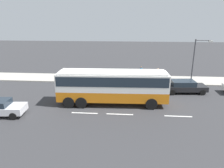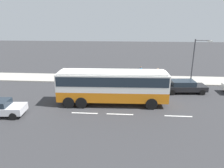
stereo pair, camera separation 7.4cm
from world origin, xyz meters
TOP-DOWN VIEW (x-y plane):
  - ground_plane at (0.00, 0.00)m, footprint 120.00×120.00m
  - sidewalk_curb at (0.00, 8.44)m, footprint 80.00×4.00m
  - lane_centreline at (1.45, -2.60)m, footprint 32.57×0.16m
  - coach_bus at (-0.01, -0.24)m, footprint 10.71×2.96m
  - car_black_sedan at (8.01, 3.74)m, footprint 4.80×2.31m
  - pedestrian_near_curb at (3.32, 8.85)m, footprint 0.32×0.32m
  - pedestrian_at_crossing at (5.49, 7.75)m, footprint 0.32×0.32m
  - street_lamp at (9.92, 6.90)m, footprint 2.10×0.24m

SIDE VIEW (x-z plane):
  - ground_plane at x=0.00m, z-range 0.00..0.00m
  - lane_centreline at x=1.45m, z-range 0.00..0.01m
  - sidewalk_curb at x=0.00m, z-range 0.00..0.15m
  - car_black_sedan at x=8.01m, z-range 0.05..1.48m
  - pedestrian_near_curb at x=3.32m, z-range 0.28..1.99m
  - pedestrian_at_crossing at x=5.49m, z-range 0.29..2.04m
  - coach_bus at x=-0.01m, z-range 0.40..3.75m
  - street_lamp at x=9.92m, z-range 0.68..6.35m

